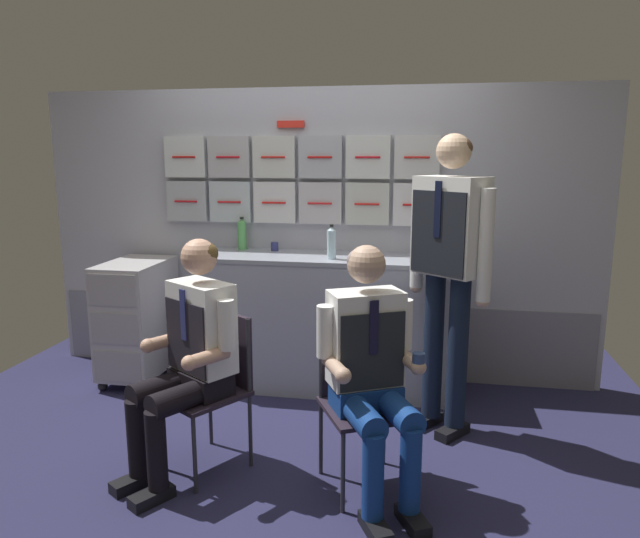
{
  "coord_description": "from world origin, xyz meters",
  "views": [
    {
      "loc": [
        0.82,
        -2.91,
        1.68
      ],
      "look_at": [
        0.26,
        0.19,
        1.06
      ],
      "focal_mm": 32.85,
      "sensor_mm": 36.0,
      "label": 1
    }
  ],
  "objects": [
    {
      "name": "ground",
      "position": [
        0.0,
        0.0,
        -0.02
      ],
      "size": [
        4.8,
        4.8,
        0.04
      ],
      "primitive_type": "cube",
      "color": "#252546"
    },
    {
      "name": "galley_bulkhead",
      "position": [
        -0.01,
        1.37,
        1.09
      ],
      "size": [
        4.2,
        0.14,
        2.15
      ],
      "color": "#AFB1C0",
      "rests_on": "ground"
    },
    {
      "name": "galley_counter",
      "position": [
        0.11,
        1.09,
        0.49
      ],
      "size": [
        1.81,
        0.53,
        0.97
      ],
      "color": "#A2A7B7",
      "rests_on": "ground"
    },
    {
      "name": "service_trolley",
      "position": [
        -1.27,
        0.99,
        0.48
      ],
      "size": [
        0.4,
        0.65,
        0.9
      ],
      "color": "black",
      "rests_on": "ground"
    },
    {
      "name": "folding_chair_left",
      "position": [
        -0.27,
        -0.06,
        0.51
      ],
      "size": [
        0.55,
        0.55,
        0.83
      ],
      "color": "#2D2D33",
      "rests_on": "ground"
    },
    {
      "name": "crew_member_left",
      "position": [
        -0.36,
        -0.2,
        0.69
      ],
      "size": [
        0.61,
        0.68,
        1.25
      ],
      "color": "black",
      "rests_on": "ground"
    },
    {
      "name": "folding_chair_right",
      "position": [
        0.51,
        -0.09,
        0.51
      ],
      "size": [
        0.54,
        0.54,
        0.83
      ],
      "color": "#2D2D33",
      "rests_on": "ground"
    },
    {
      "name": "crew_member_right",
      "position": [
        0.59,
        -0.24,
        0.69
      ],
      "size": [
        0.58,
        0.68,
        1.25
      ],
      "color": "black",
      "rests_on": "ground"
    },
    {
      "name": "crew_member_standing",
      "position": [
        0.96,
        0.54,
        1.09
      ],
      "size": [
        0.46,
        0.43,
        1.79
      ],
      "color": "black",
      "rests_on": "ground"
    },
    {
      "name": "water_bottle_clear",
      "position": [
        0.2,
        0.98,
        1.08
      ],
      "size": [
        0.06,
        0.06,
        0.24
      ],
      "color": "silver",
      "rests_on": "galley_counter"
    },
    {
      "name": "water_bottle_short",
      "position": [
        -0.53,
        1.25,
        1.09
      ],
      "size": [
        0.07,
        0.07,
        0.25
      ],
      "color": "#51A254",
      "rests_on": "galley_counter"
    },
    {
      "name": "espresso_cup_small",
      "position": [
        -0.27,
        1.24,
        1.0
      ],
      "size": [
        0.06,
        0.06,
        0.06
      ],
      "color": "navy",
      "rests_on": "galley_counter"
    },
    {
      "name": "paper_cup_tan",
      "position": [
        0.85,
        0.93,
        1.01
      ],
      "size": [
        0.07,
        0.07,
        0.07
      ],
      "color": "white",
      "rests_on": "galley_counter"
    },
    {
      "name": "paper_cup_blue",
      "position": [
        0.87,
        1.04,
        1.02
      ],
      "size": [
        0.06,
        0.06,
        0.09
      ],
      "color": "silver",
      "rests_on": "galley_counter"
    },
    {
      "name": "snack_banana",
      "position": [
        0.42,
        1.12,
        0.99
      ],
      "size": [
        0.17,
        0.1,
        0.04
      ],
      "color": "yellow",
      "rests_on": "galley_counter"
    }
  ]
}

